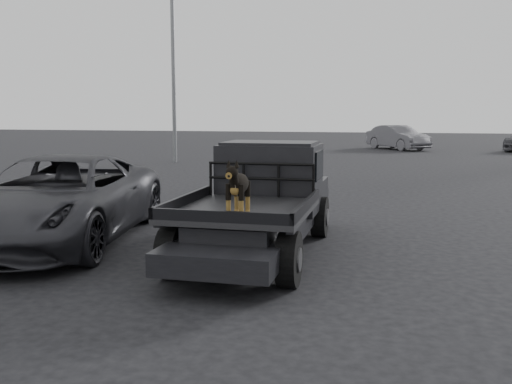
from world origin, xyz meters
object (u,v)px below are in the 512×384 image
(parked_suv, at_px, (58,199))
(flatbed_ute, at_px, (258,226))
(distant_car_a, at_px, (398,137))
(dog, at_px, (238,188))
(floodlight_near, at_px, (172,6))

(parked_suv, bearing_deg, flatbed_ute, -8.96)
(flatbed_ute, distance_m, distant_car_a, 28.01)
(flatbed_ute, distance_m, dog, 1.75)
(parked_suv, height_order, distant_car_a, parked_suv)
(parked_suv, xyz_separation_m, floodlight_near, (-4.15, 16.00, 6.28))
(flatbed_ute, xyz_separation_m, dog, (0.09, -1.54, 0.83))
(distant_car_a, relative_size, floodlight_near, 0.35)
(flatbed_ute, distance_m, parked_suv, 3.69)
(dog, bearing_deg, parked_suv, 158.11)
(dog, xyz_separation_m, floodlight_near, (-7.91, 17.51, 5.76))
(flatbed_ute, height_order, parked_suv, parked_suv)
(dog, distance_m, distant_car_a, 29.54)
(parked_suv, height_order, floodlight_near, floodlight_near)
(dog, bearing_deg, floodlight_near, 114.31)
(parked_suv, bearing_deg, floodlight_near, 95.14)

